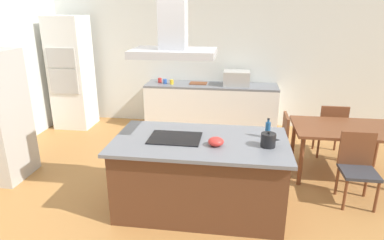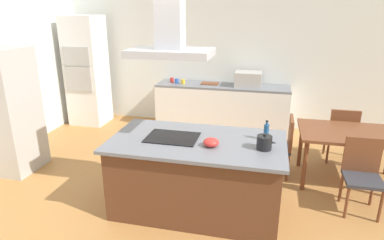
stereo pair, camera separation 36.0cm
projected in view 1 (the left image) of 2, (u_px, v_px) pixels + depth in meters
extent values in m
plane|color=#AD753D|center=(210.00, 156.00, 5.56)|extent=(16.00, 16.00, 0.00)
cube|color=silver|center=(219.00, 59.00, 6.77)|extent=(7.20, 0.10, 2.70)
cube|color=#59331E|center=(200.00, 176.00, 4.02)|extent=(1.92, 1.02, 0.86)
cube|color=slate|center=(200.00, 141.00, 3.87)|extent=(2.02, 1.12, 0.04)
cube|color=black|center=(175.00, 138.00, 3.90)|extent=(0.60, 0.44, 0.01)
cylinder|color=black|center=(268.00, 140.00, 3.66)|extent=(0.16, 0.16, 0.15)
sphere|color=black|center=(269.00, 133.00, 3.63)|extent=(0.03, 0.03, 0.03)
cone|color=black|center=(278.00, 140.00, 3.64)|extent=(0.06, 0.03, 0.04)
cylinder|color=navy|center=(268.00, 130.00, 3.91)|extent=(0.06, 0.06, 0.19)
cylinder|color=navy|center=(268.00, 121.00, 3.87)|extent=(0.03, 0.03, 0.04)
cylinder|color=black|center=(269.00, 119.00, 3.86)|extent=(0.03, 0.03, 0.01)
ellipsoid|color=red|center=(216.00, 142.00, 3.69)|extent=(0.18, 0.18, 0.10)
cube|color=white|center=(211.00, 107.00, 6.73)|extent=(2.59, 0.62, 0.86)
cube|color=slate|center=(211.00, 86.00, 6.59)|extent=(2.59, 0.62, 0.04)
cube|color=#B2AFAA|center=(237.00, 78.00, 6.47)|extent=(0.50, 0.38, 0.28)
cylinder|color=red|center=(160.00, 80.00, 6.75)|extent=(0.08, 0.08, 0.09)
cylinder|color=#2D56B2|center=(165.00, 81.00, 6.65)|extent=(0.08, 0.08, 0.09)
cylinder|color=gold|center=(172.00, 82.00, 6.60)|extent=(0.08, 0.08, 0.09)
cube|color=brown|center=(198.00, 83.00, 6.66)|extent=(0.34, 0.24, 0.02)
cube|color=white|center=(72.00, 73.00, 6.67)|extent=(0.70, 0.64, 2.20)
cube|color=#B2AFAA|center=(61.00, 58.00, 6.24)|extent=(0.56, 0.02, 0.36)
cube|color=#B2AFAA|center=(64.00, 81.00, 6.39)|extent=(0.56, 0.02, 0.48)
cube|color=brown|center=(345.00, 129.00, 4.71)|extent=(1.40, 0.90, 0.04)
cylinder|color=brown|center=(301.00, 161.00, 4.57)|extent=(0.06, 0.06, 0.71)
cylinder|color=brown|center=(293.00, 141.00, 5.26)|extent=(0.06, 0.06, 0.71)
cylinder|color=brown|center=(377.00, 145.00, 5.10)|extent=(0.06, 0.06, 0.71)
cube|color=#333338|center=(359.00, 172.00, 4.11)|extent=(0.42, 0.42, 0.04)
cube|color=brown|center=(357.00, 148.00, 4.21)|extent=(0.42, 0.04, 0.44)
cylinder|color=brown|center=(377.00, 197.00, 3.99)|extent=(0.04, 0.04, 0.41)
cylinder|color=brown|center=(345.00, 195.00, 4.03)|extent=(0.04, 0.04, 0.41)
cylinder|color=brown|center=(366.00, 182.00, 4.32)|extent=(0.04, 0.04, 0.41)
cylinder|color=brown|center=(337.00, 180.00, 4.37)|extent=(0.04, 0.04, 0.41)
cube|color=#333338|center=(329.00, 130.00, 5.51)|extent=(0.42, 0.42, 0.04)
cube|color=brown|center=(334.00, 120.00, 5.26)|extent=(0.42, 0.04, 0.44)
cylinder|color=brown|center=(314.00, 138.00, 5.78)|extent=(0.04, 0.04, 0.41)
cylinder|color=brown|center=(336.00, 139.00, 5.73)|extent=(0.04, 0.04, 0.41)
cylinder|color=brown|center=(318.00, 146.00, 5.44)|extent=(0.04, 0.04, 0.41)
cylinder|color=brown|center=(341.00, 147.00, 5.39)|extent=(0.04, 0.04, 0.41)
cube|color=#333338|center=(271.00, 144.00, 4.94)|extent=(0.42, 0.42, 0.04)
cube|color=brown|center=(285.00, 130.00, 4.84)|extent=(0.04, 0.42, 0.44)
cylinder|color=brown|center=(258.00, 163.00, 4.87)|extent=(0.04, 0.04, 0.41)
cylinder|color=brown|center=(257.00, 152.00, 5.21)|extent=(0.04, 0.04, 0.41)
cylinder|color=brown|center=(283.00, 164.00, 4.82)|extent=(0.04, 0.04, 0.41)
cylinder|color=brown|center=(281.00, 154.00, 5.16)|extent=(0.04, 0.04, 0.41)
cube|color=#ADADB2|center=(174.00, 53.00, 3.59)|extent=(0.90, 0.55, 0.08)
cube|color=#ADADB2|center=(173.00, 15.00, 3.46)|extent=(0.28, 0.24, 0.70)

